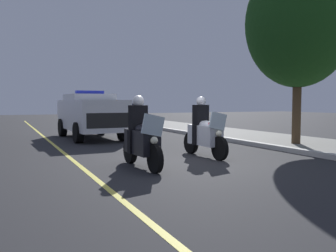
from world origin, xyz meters
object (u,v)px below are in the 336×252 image
(police_motorcycle_lead_right, at_px, (204,132))
(police_suv, at_px, (91,114))
(cyclist_background, at_px, (136,115))
(tree_mid_block, at_px, (299,23))
(police_motorcycle_lead_left, at_px, (141,138))

(police_motorcycle_lead_right, bearing_deg, police_suv, -165.05)
(cyclist_background, bearing_deg, tree_mid_block, 13.88)
(police_motorcycle_lead_left, distance_m, police_suv, 7.50)
(police_motorcycle_lead_right, xyz_separation_m, tree_mid_block, (-0.74, 4.18, 3.60))
(police_motorcycle_lead_left, height_order, tree_mid_block, tree_mid_block)
(police_motorcycle_lead_left, xyz_separation_m, tree_mid_block, (-1.62, 6.42, 3.60))
(police_motorcycle_lead_right, distance_m, police_suv, 6.83)
(cyclist_background, relative_size, tree_mid_block, 0.27)
(police_motorcycle_lead_left, distance_m, police_motorcycle_lead_right, 2.41)
(tree_mid_block, bearing_deg, police_suv, -134.57)
(police_motorcycle_lead_left, xyz_separation_m, police_motorcycle_lead_right, (-0.88, 2.24, 0.00))
(police_motorcycle_lead_left, relative_size, police_motorcycle_lead_right, 1.00)
(police_motorcycle_lead_left, distance_m, cyclist_background, 12.19)
(police_motorcycle_lead_right, relative_size, police_suv, 0.43)
(tree_mid_block, bearing_deg, police_motorcycle_lead_left, -75.85)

